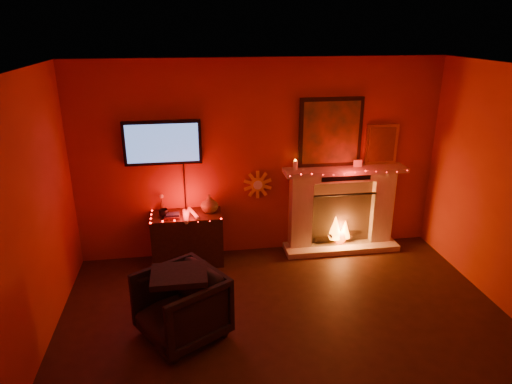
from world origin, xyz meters
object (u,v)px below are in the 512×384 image
Objects in this scene: sunburst_clock at (258,185)px; console_table at (188,236)px; tv at (163,143)px; fireplace at (341,201)px; armchair at (181,306)px.

sunburst_clock is 1.19m from console_table.
tv reaches higher than console_table.
fireplace is at bearing -4.37° from sunburst_clock.
fireplace is 2.87m from armchair.
tv is 1.55× the size of armchair.
fireplace is 2.61m from tv.
console_table is at bearing 145.37° from armchair.
console_table is (0.26, -0.19, -1.26)m from tv.
sunburst_clock is 2.20m from armchair.
tv reaches higher than sunburst_clock.
console_table is at bearing -167.49° from sunburst_clock.
tv is (-2.44, 0.06, 0.92)m from fireplace.
armchair is at bearing -84.71° from tv.
fireplace reaches higher than armchair.
armchair is (0.17, -1.78, -1.28)m from tv.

